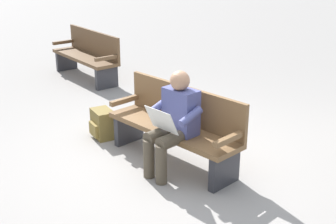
{
  "coord_description": "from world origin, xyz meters",
  "views": [
    {
      "loc": [
        -3.59,
        3.32,
        2.48
      ],
      "look_at": [
        -0.1,
        0.15,
        0.7
      ],
      "focal_mm": 48.41,
      "sensor_mm": 36.0,
      "label": 1
    }
  ],
  "objects_px": {
    "bench_near": "(176,124)",
    "bench_far": "(88,55)",
    "person_seated": "(174,121)",
    "backpack": "(103,124)"
  },
  "relations": [
    {
      "from": "person_seated",
      "to": "backpack",
      "type": "bearing_deg",
      "value": -0.23
    },
    {
      "from": "bench_near",
      "to": "backpack",
      "type": "bearing_deg",
      "value": 11.04
    },
    {
      "from": "bench_far",
      "to": "bench_near",
      "type": "bearing_deg",
      "value": 166.87
    },
    {
      "from": "bench_near",
      "to": "backpack",
      "type": "relative_size",
      "value": 4.64
    },
    {
      "from": "backpack",
      "to": "bench_far",
      "type": "xyz_separation_m",
      "value": [
        2.55,
        -1.43,
        0.27
      ]
    },
    {
      "from": "person_seated",
      "to": "bench_far",
      "type": "distance_m",
      "value": 4.15
    },
    {
      "from": "bench_near",
      "to": "backpack",
      "type": "distance_m",
      "value": 1.22
    },
    {
      "from": "bench_near",
      "to": "bench_far",
      "type": "relative_size",
      "value": 0.99
    },
    {
      "from": "bench_near",
      "to": "bench_far",
      "type": "bearing_deg",
      "value": -19.36
    },
    {
      "from": "person_seated",
      "to": "backpack",
      "type": "distance_m",
      "value": 1.43
    }
  ]
}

